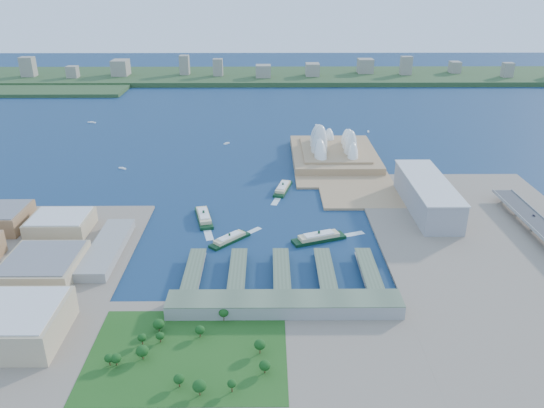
{
  "coord_description": "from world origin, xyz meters",
  "views": [
    {
      "loc": [
        1.49,
        -513.93,
        267.72
      ],
      "look_at": [
        5.95,
        59.71,
        18.0
      ],
      "focal_mm": 35.0,
      "sensor_mm": 36.0,
      "label": 1
    }
  ],
  "objects_px": {
    "ferry_a": "(204,215)",
    "ferry_c": "(230,238)",
    "toaster_building": "(427,195)",
    "opera_house": "(335,139)",
    "car_c": "(534,215)",
    "ferry_b": "(283,187)",
    "ferry_d": "(319,236)"
  },
  "relations": [
    {
      "from": "ferry_a",
      "to": "car_c",
      "type": "bearing_deg",
      "value": -17.11
    },
    {
      "from": "ferry_b",
      "to": "ferry_c",
      "type": "xyz_separation_m",
      "value": [
        -61.87,
        -148.57,
        -0.5
      ]
    },
    {
      "from": "opera_house",
      "to": "ferry_c",
      "type": "distance_m",
      "value": 317.75
    },
    {
      "from": "ferry_c",
      "to": "ferry_a",
      "type": "bearing_deg",
      "value": -15.18
    },
    {
      "from": "ferry_a",
      "to": "ferry_d",
      "type": "bearing_deg",
      "value": -36.05
    },
    {
      "from": "ferry_d",
      "to": "opera_house",
      "type": "bearing_deg",
      "value": -30.46
    },
    {
      "from": "ferry_b",
      "to": "ferry_c",
      "type": "bearing_deg",
      "value": -98.1
    },
    {
      "from": "ferry_a",
      "to": "opera_house",
      "type": "bearing_deg",
      "value": 37.87
    },
    {
      "from": "ferry_a",
      "to": "ferry_c",
      "type": "height_order",
      "value": "ferry_a"
    },
    {
      "from": "toaster_building",
      "to": "ferry_a",
      "type": "height_order",
      "value": "toaster_building"
    },
    {
      "from": "ferry_b",
      "to": "car_c",
      "type": "xyz_separation_m",
      "value": [
        282.75,
        -116.5,
        10.22
      ]
    },
    {
      "from": "opera_house",
      "to": "car_c",
      "type": "xyz_separation_m",
      "value": [
        199.0,
        -249.02,
        -16.46
      ]
    },
    {
      "from": "toaster_building",
      "to": "car_c",
      "type": "relative_size",
      "value": 32.37
    },
    {
      "from": "toaster_building",
      "to": "ferry_c",
      "type": "distance_m",
      "value": 249.69
    },
    {
      "from": "toaster_building",
      "to": "car_c",
      "type": "bearing_deg",
      "value": -24.22
    },
    {
      "from": "ferry_c",
      "to": "car_c",
      "type": "height_order",
      "value": "car_c"
    },
    {
      "from": "toaster_building",
      "to": "car_c",
      "type": "distance_m",
      "value": 119.62
    },
    {
      "from": "ferry_b",
      "to": "opera_house",
      "type": "bearing_deg",
      "value": 72.21
    },
    {
      "from": "ferry_b",
      "to": "car_c",
      "type": "bearing_deg",
      "value": -7.89
    },
    {
      "from": "car_c",
      "to": "toaster_building",
      "type": "bearing_deg",
      "value": -24.22
    },
    {
      "from": "ferry_b",
      "to": "ferry_c",
      "type": "distance_m",
      "value": 160.94
    },
    {
      "from": "ferry_a",
      "to": "car_c",
      "type": "relative_size",
      "value": 12.56
    },
    {
      "from": "ferry_d",
      "to": "toaster_building",
      "type": "bearing_deg",
      "value": -80.84
    },
    {
      "from": "toaster_building",
      "to": "ferry_c",
      "type": "relative_size",
      "value": 3.04
    },
    {
      "from": "toaster_building",
      "to": "ferry_b",
      "type": "height_order",
      "value": "toaster_building"
    },
    {
      "from": "toaster_building",
      "to": "opera_house",
      "type": "bearing_deg",
      "value": 114.23
    },
    {
      "from": "ferry_b",
      "to": "car_c",
      "type": "distance_m",
      "value": 305.98
    },
    {
      "from": "toaster_building",
      "to": "ferry_d",
      "type": "xyz_separation_m",
      "value": [
        -138.37,
        -79.22,
        -14.81
      ]
    },
    {
      "from": "ferry_d",
      "to": "car_c",
      "type": "relative_size",
      "value": 12.56
    },
    {
      "from": "ferry_a",
      "to": "ferry_b",
      "type": "relative_size",
      "value": 1.07
    },
    {
      "from": "opera_house",
      "to": "ferry_b",
      "type": "xyz_separation_m",
      "value": [
        -83.75,
        -132.53,
        -26.68
      ]
    },
    {
      "from": "ferry_a",
      "to": "ferry_c",
      "type": "bearing_deg",
      "value": -72.23
    }
  ]
}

